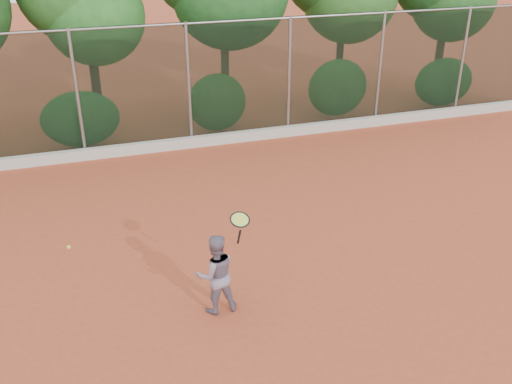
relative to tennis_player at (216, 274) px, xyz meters
name	(u,v)px	position (x,y,z in m)	size (l,w,h in m)	color
ground	(273,274)	(1.26, 0.70, -0.72)	(80.00, 80.00, 0.00)	#A84427
concrete_curb	(193,142)	(1.26, 7.52, -0.57)	(24.00, 0.20, 0.30)	#BAB7AD
tennis_player	(216,274)	(0.00, 0.00, 0.00)	(0.70, 0.54, 1.44)	slate
chainlink_fence	(189,82)	(1.26, 7.70, 1.14)	(24.09, 0.09, 3.50)	black
tennis_racket	(240,222)	(0.40, -0.09, 0.97)	(0.34, 0.33, 0.59)	black
tennis_ball_in_flight	(69,247)	(-2.22, 0.32, 0.77)	(0.06, 0.06, 0.06)	#C9E333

